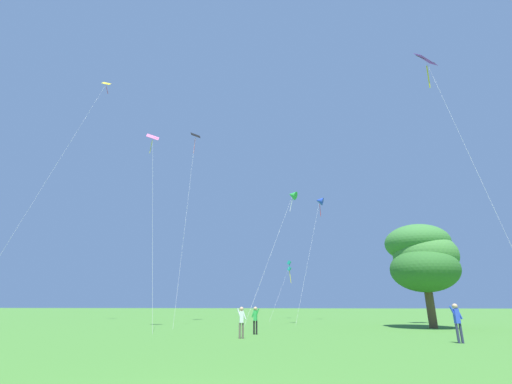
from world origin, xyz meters
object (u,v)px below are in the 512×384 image
Objects in this scene: kite_yellow_diamond at (96,101)px; tree_left_oak at (422,257)px; kite_pink_low at (152,148)px; person_far_back at (457,319)px; kite_purple_streamer at (428,67)px; kite_black_large at (194,145)px; person_with_spool at (241,319)px; person_near_tree at (255,318)px; kite_blue_delta at (319,201)px; kite_green_small at (292,195)px; kite_teal_box at (289,266)px.

kite_yellow_diamond is 3.53× the size of tree_left_oak.
person_far_back is at bearing -20.17° from kite_pink_low.
kite_yellow_diamond is 42.00m from person_far_back.
kite_purple_streamer is 14.45× the size of person_far_back.
kite_black_large is 26.21m from person_with_spool.
person_near_tree is at bearing 160.30° from person_far_back.
kite_yellow_diamond is at bearing -167.51° from kite_black_large.
person_far_back is 0.22× the size of tree_left_oak.
kite_blue_delta is (-10.49, 12.74, -9.35)m from kite_purple_streamer.
kite_purple_streamer is 18.97m from kite_blue_delta.
kite_purple_streamer is at bearing 8.95° from kite_pink_low.
kite_black_large is at bearing 12.49° from kite_yellow_diamond.
kite_yellow_diamond is 1.76× the size of kite_pink_low.
kite_pink_low is 24.66m from tree_left_oak.
person_far_back is at bearing -116.02° from kite_purple_streamer.
person_with_spool is (-2.54, -13.77, -11.28)m from kite_green_small.
kite_green_small is at bearing 78.70° from person_near_tree.
kite_blue_delta is 24.96m from person_near_tree.
kite_pink_low reaches higher than kite_blue_delta.
kite_green_small is at bearing 79.53° from person_with_spool.
person_far_back is 1.10× the size of person_near_tree.
kite_black_large is at bearing 139.04° from person_far_back.
kite_black_large is at bearing -153.72° from kite_blue_delta.
kite_teal_box is 29.95m from person_with_spool.
person_with_spool is at bearing 175.33° from person_far_back.
kite_green_small is 13.82m from kite_black_large.
kite_teal_box is (10.62, 22.88, -8.06)m from kite_pink_low.
person_with_spool is 10.66m from person_far_back.
kite_yellow_diamond reaches higher than kite_purple_streamer.
kite_black_large reaches higher than person_far_back.
kite_blue_delta is at bearing 71.74° from kite_green_small.
person_with_spool is 0.91× the size of person_far_back.
person_with_spool is (9.34, -6.46, -13.92)m from kite_pink_low.
kite_teal_box is 0.46× the size of kite_black_large.
kite_yellow_diamond is at bearing 148.26° from kite_pink_low.
kite_yellow_diamond is at bearing 153.11° from person_near_tree.
kite_pink_low is at bearing -31.74° from kite_yellow_diamond.
kite_green_small is 20.11m from person_far_back.
kite_black_large is (0.47, 9.58, 4.81)m from kite_pink_low.
kite_green_small is at bearing 118.89° from person_far_back.
kite_black_large is 26.73m from tree_left_oak.
kite_blue_delta is at bearing 101.62° from person_far_back.
kite_pink_low is (11.28, -6.98, -10.32)m from kite_yellow_diamond.
kite_teal_box is 0.67× the size of kite_blue_delta.
person_near_tree is (9.69, -3.66, -13.92)m from kite_pink_low.
kite_pink_low is (-11.88, -7.30, 2.64)m from kite_green_small.
kite_black_large is at bearing 124.85° from person_near_tree.
person_near_tree is (20.98, -10.64, -24.24)m from kite_yellow_diamond.
kite_pink_low is at bearing -169.68° from tree_left_oak.
kite_blue_delta is 27.93m from person_far_back.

